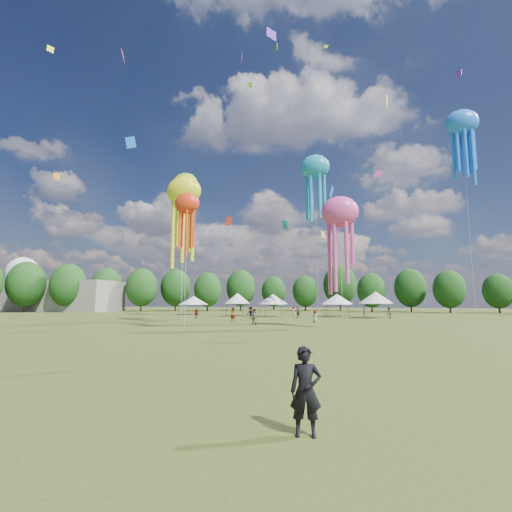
# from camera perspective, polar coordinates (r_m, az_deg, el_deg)

# --- Properties ---
(ground) EXTENTS (300.00, 300.00, 0.00)m
(ground) POSITION_cam_1_polar(r_m,az_deg,el_deg) (14.09, -26.19, -17.54)
(ground) COLOR #384416
(ground) RESTS_ON ground
(observer_main) EXTENTS (0.72, 0.54, 1.79)m
(observer_main) POSITION_cam_1_polar(r_m,az_deg,el_deg) (8.12, 7.76, -20.06)
(observer_main) COLOR black
(observer_main) RESTS_ON ground
(spectator_near) EXTENTS (1.10, 1.00, 1.83)m
(spectator_near) POSITION_cam_1_polar(r_m,az_deg,el_deg) (42.83, -0.28, -9.48)
(spectator_near) COLOR gray
(spectator_near) RESTS_ON ground
(spectators_far) EXTENTS (30.38, 24.16, 1.88)m
(spectators_far) POSITION_cam_1_polar(r_m,az_deg,el_deg) (58.43, 5.01, -8.83)
(spectators_far) COLOR gray
(spectators_far) RESTS_ON ground
(festival_tents) EXTENTS (40.79, 11.06, 4.31)m
(festival_tents) POSITION_cam_1_polar(r_m,az_deg,el_deg) (67.04, 4.23, -6.70)
(festival_tents) COLOR #47474C
(festival_tents) RESTS_ON ground
(show_kites) EXTENTS (51.21, 29.48, 32.03)m
(show_kites) POSITION_cam_1_polar(r_m,az_deg,el_deg) (55.63, 5.03, 10.91)
(show_kites) COLOR yellow
(show_kites) RESTS_ON ground
(small_kites) EXTENTS (73.21, 62.55, 46.32)m
(small_kites) POSITION_cam_1_polar(r_m,az_deg,el_deg) (59.70, 5.76, 20.00)
(small_kites) COLOR yellow
(small_kites) RESTS_ON ground
(treeline) EXTENTS (201.57, 95.24, 13.43)m
(treeline) POSITION_cam_1_polar(r_m,az_deg,el_deg) (74.26, 5.04, -4.07)
(treeline) COLOR #38281C
(treeline) RESTS_ON ground
(hangar) EXTENTS (40.00, 12.00, 8.00)m
(hangar) POSITION_cam_1_polar(r_m,az_deg,el_deg) (115.61, -29.61, -5.50)
(hangar) COLOR gray
(hangar) RESTS_ON ground
(radome) EXTENTS (9.00, 9.00, 16.00)m
(radome) POSITION_cam_1_polar(r_m,az_deg,el_deg) (131.49, -32.60, -2.77)
(radome) COLOR white
(radome) RESTS_ON ground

